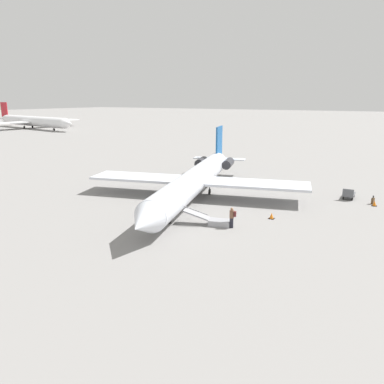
{
  "coord_description": "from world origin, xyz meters",
  "views": [
    {
      "loc": [
        33.01,
        19.24,
        10.44
      ],
      "look_at": [
        3.41,
        1.78,
        1.78
      ],
      "focal_mm": 35.0,
      "sensor_mm": 36.0,
      "label": 1
    }
  ],
  "objects_px": {
    "airplane_main": "(196,179)",
    "airplane_far_left": "(32,121)",
    "boarding_stairs": "(215,221)",
    "suitcase": "(373,201)",
    "passenger": "(232,216)",
    "luggage_cart": "(349,194)"
  },
  "relations": [
    {
      "from": "boarding_stairs",
      "to": "passenger",
      "type": "height_order",
      "value": "passenger"
    },
    {
      "from": "boarding_stairs",
      "to": "suitcase",
      "type": "bearing_deg",
      "value": -143.34
    },
    {
      "from": "airplane_far_left",
      "to": "suitcase",
      "type": "bearing_deg",
      "value": -13.07
    },
    {
      "from": "airplane_main",
      "to": "luggage_cart",
      "type": "xyz_separation_m",
      "value": [
        -7.83,
        14.31,
        -1.54
      ]
    },
    {
      "from": "boarding_stairs",
      "to": "passenger",
      "type": "bearing_deg",
      "value": 170.27
    },
    {
      "from": "boarding_stairs",
      "to": "suitcase",
      "type": "xyz_separation_m",
      "value": [
        -13.9,
        10.83,
        -0.04
      ]
    },
    {
      "from": "airplane_main",
      "to": "airplane_far_left",
      "type": "relative_size",
      "value": 0.65
    },
    {
      "from": "passenger",
      "to": "suitcase",
      "type": "distance_m",
      "value": 16.62
    },
    {
      "from": "airplane_far_left",
      "to": "boarding_stairs",
      "type": "bearing_deg",
      "value": -21.36
    },
    {
      "from": "airplane_far_left",
      "to": "luggage_cart",
      "type": "relative_size",
      "value": 21.11
    },
    {
      "from": "boarding_stairs",
      "to": "suitcase",
      "type": "relative_size",
      "value": 4.7
    },
    {
      "from": "luggage_cart",
      "to": "suitcase",
      "type": "height_order",
      "value": "luggage_cart"
    },
    {
      "from": "airplane_far_left",
      "to": "boarding_stairs",
      "type": "relative_size",
      "value": 11.39
    },
    {
      "from": "airplane_main",
      "to": "passenger",
      "type": "xyz_separation_m",
      "value": [
        7.0,
        7.45,
        -1.0
      ]
    },
    {
      "from": "airplane_main",
      "to": "boarding_stairs",
      "type": "bearing_deg",
      "value": 24.24
    },
    {
      "from": "airplane_far_left",
      "to": "suitcase",
      "type": "distance_m",
      "value": 121.09
    },
    {
      "from": "boarding_stairs",
      "to": "passenger",
      "type": "xyz_separation_m",
      "value": [
        -0.15,
        1.52,
        0.63
      ]
    },
    {
      "from": "airplane_main",
      "to": "airplane_far_left",
      "type": "distance_m",
      "value": 108.74
    },
    {
      "from": "airplane_main",
      "to": "suitcase",
      "type": "bearing_deg",
      "value": 96.51
    },
    {
      "from": "boarding_stairs",
      "to": "suitcase",
      "type": "height_order",
      "value": "boarding_stairs"
    },
    {
      "from": "airplane_far_left",
      "to": "passenger",
      "type": "bearing_deg",
      "value": -20.93
    },
    {
      "from": "airplane_far_left",
      "to": "boarding_stairs",
      "type": "height_order",
      "value": "airplane_far_left"
    }
  ]
}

